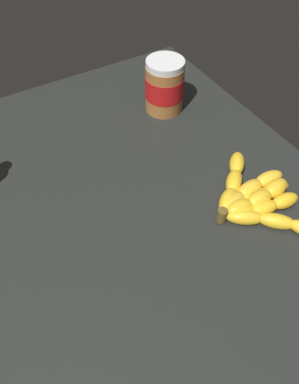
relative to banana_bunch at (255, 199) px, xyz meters
The scene contains 3 objects.
ground_plane 23.61cm from the banana_bunch, 52.17° to the left, with size 97.22×76.33×4.72cm, color black.
banana_bunch is the anchor object (origin of this frame).
peanut_butter_jar 37.20cm from the banana_bunch, ahead, with size 9.70×9.70×13.54cm.
Camera 1 is at (-46.51, 25.43, 61.24)cm, focal length 35.94 mm.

